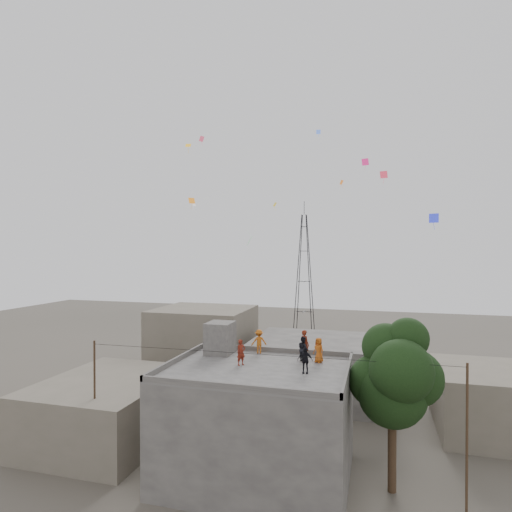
{
  "coord_description": "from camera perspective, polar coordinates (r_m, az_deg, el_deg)",
  "views": [
    {
      "loc": [
        6.4,
        -22.89,
        12.67
      ],
      "look_at": [
        -0.42,
        1.17,
        12.35
      ],
      "focal_mm": 30.0,
      "sensor_mm": 36.0,
      "label": 1
    }
  ],
  "objects": [
    {
      "name": "ground",
      "position": [
        26.93,
        0.2,
        -27.33
      ],
      "size": [
        140.0,
        140.0,
        0.0
      ],
      "primitive_type": "plane",
      "color": "#49453C",
      "rests_on": "ground"
    },
    {
      "name": "main_building",
      "position": [
        25.64,
        0.2,
        -21.3
      ],
      "size": [
        10.0,
        8.0,
        6.1
      ],
      "color": "#4A4745",
      "rests_on": "ground"
    },
    {
      "name": "parapet",
      "position": [
        24.62,
        0.2,
        -14.38
      ],
      "size": [
        10.0,
        8.0,
        0.3
      ],
      "color": "#4A4745",
      "rests_on": "main_building"
    },
    {
      "name": "stair_head_box",
      "position": [
        27.8,
        -4.8,
        -10.83
      ],
      "size": [
        1.6,
        1.8,
        2.0
      ],
      "primitive_type": "cube",
      "color": "#4A4745",
      "rests_on": "main_building"
    },
    {
      "name": "neighbor_west",
      "position": [
        32.19,
        -19.05,
        -18.67
      ],
      "size": [
        8.0,
        10.0,
        4.0
      ],
      "primitive_type": "cube",
      "color": "#635C4E",
      "rests_on": "ground"
    },
    {
      "name": "neighbor_north",
      "position": [
        38.52,
        8.99,
        -14.59
      ],
      "size": [
        12.0,
        9.0,
        5.0
      ],
      "primitive_type": "cube",
      "color": "#4A4745",
      "rests_on": "ground"
    },
    {
      "name": "neighbor_northwest",
      "position": [
        43.19,
        -7.02,
        -11.54
      ],
      "size": [
        9.0,
        8.0,
        7.0
      ],
      "primitive_type": "cube",
      "color": "#635C4E",
      "rests_on": "ground"
    },
    {
      "name": "neighbor_east",
      "position": [
        35.34,
        28.73,
        -16.59
      ],
      "size": [
        7.0,
        8.0,
        4.4
      ],
      "primitive_type": "cube",
      "color": "#635C4E",
      "rests_on": "ground"
    },
    {
      "name": "tree",
      "position": [
        24.41,
        18.12,
        -14.92
      ],
      "size": [
        4.9,
        4.6,
        9.1
      ],
      "color": "black",
      "rests_on": "ground"
    },
    {
      "name": "utility_line",
      "position": [
        24.11,
        0.57,
        -20.79
      ],
      "size": [
        20.12,
        0.62,
        7.4
      ],
      "color": "black",
      "rests_on": "ground"
    },
    {
      "name": "transmission_tower",
      "position": [
        63.85,
        6.43,
        -2.51
      ],
      "size": [
        2.97,
        2.97,
        20.01
      ],
      "color": "black",
      "rests_on": "ground"
    },
    {
      "name": "person_red_adult",
      "position": [
        26.62,
        6.5,
        -11.63
      ],
      "size": [
        0.76,
        0.71,
        1.75
      ],
      "primitive_type": "imported",
      "rotation": [
        0.0,
        0.0,
        2.54
      ],
      "color": "maroon",
      "rests_on": "main_building"
    },
    {
      "name": "person_orange_child",
      "position": [
        25.94,
        8.36,
        -12.31
      ],
      "size": [
        0.84,
        0.78,
        1.44
      ],
      "primitive_type": "imported",
      "rotation": [
        0.0,
        0.0,
        -0.61
      ],
      "color": "#B35014",
      "rests_on": "main_building"
    },
    {
      "name": "person_dark_child",
      "position": [
        26.09,
        6.33,
        -12.2
      ],
      "size": [
        0.86,
        0.9,
        1.47
      ],
      "primitive_type": "imported",
      "rotation": [
        0.0,
        0.0,
        2.17
      ],
      "color": "black",
      "rests_on": "main_building"
    },
    {
      "name": "person_dark_adult",
      "position": [
        23.68,
        6.55,
        -13.64
      ],
      "size": [
        0.84,
        0.39,
        1.39
      ],
      "primitive_type": "imported",
      "rotation": [
        0.0,
        0.0,
        0.06
      ],
      "color": "black",
      "rests_on": "main_building"
    },
    {
      "name": "person_orange_adult",
      "position": [
        27.86,
        0.4,
        -11.32
      ],
      "size": [
        1.12,
        0.92,
        1.51
      ],
      "primitive_type": "imported",
      "rotation": [
        0.0,
        0.0,
        -2.71
      ],
      "color": "#B85915",
      "rests_on": "main_building"
    },
    {
      "name": "person_red_child",
      "position": [
        25.1,
        -2.01,
        -12.72
      ],
      "size": [
        0.62,
        0.63,
        1.47
      ],
      "primitive_type": "imported",
      "rotation": [
        0.0,
        0.0,
        0.85
      ],
      "color": "maroon",
      "rests_on": "main_building"
    },
    {
      "name": "kites",
      "position": [
        31.45,
        3.93,
        9.45
      ],
      "size": [
        18.81,
        12.34,
        9.65
      ],
      "color": "orange",
      "rests_on": "ground"
    }
  ]
}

